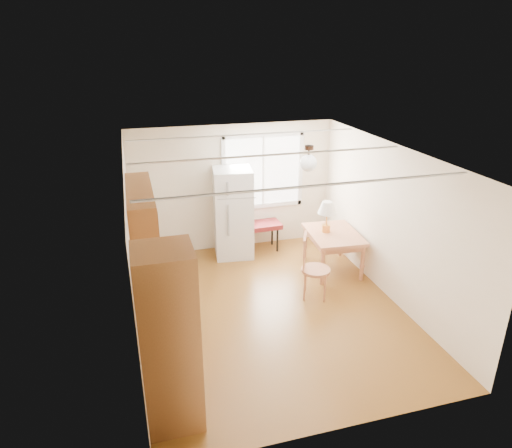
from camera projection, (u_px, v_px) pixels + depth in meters
name	position (u px, v px, depth m)	size (l,w,h in m)	color
room_shell	(272.00, 237.00, 6.76)	(4.60, 5.60, 2.62)	#5D3613
kitchen_run	(160.00, 299.00, 5.91)	(0.65, 3.40, 2.20)	brown
window_unit	(263.00, 171.00, 9.00)	(1.64, 0.05, 1.51)	white
pendant_light	(308.00, 162.00, 6.92)	(0.26, 0.26, 0.40)	black
refrigerator	(233.00, 213.00, 8.76)	(0.80, 0.80, 1.74)	silver
bench	(250.00, 227.00, 9.03)	(1.25, 0.50, 0.57)	#5D1619
dining_table	(333.00, 238.00, 8.26)	(0.96, 1.23, 0.73)	#AA6441
chair	(310.00, 262.00, 7.37)	(0.53, 0.53, 1.08)	#AA6441
table_lamp	(327.00, 210.00, 8.12)	(0.33, 0.33, 0.57)	#CC8F41
coffee_maker	(161.00, 300.00, 5.51)	(0.23, 0.28, 0.40)	black
kettle	(154.00, 292.00, 5.77)	(0.13, 0.13, 0.24)	red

